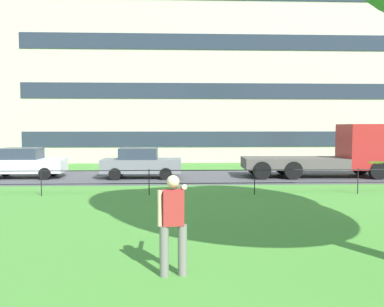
{
  "coord_description": "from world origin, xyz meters",
  "views": [
    {
      "loc": [
        -0.99,
        -1.18,
        2.59
      ],
      "look_at": [
        -0.55,
        9.68,
        1.87
      ],
      "focal_mm": 37.03,
      "sensor_mm": 36.0,
      "label": 1
    }
  ],
  "objects_px": {
    "person_thrower": "(173,222)",
    "apartment_building_background": "(213,55)",
    "car_white_center": "(24,163)",
    "flatbed_truck_far_left": "(335,154)",
    "car_grey_left": "(141,163)",
    "frisbee": "(376,162)"
  },
  "relations": [
    {
      "from": "person_thrower",
      "to": "apartment_building_background",
      "type": "xyz_separation_m",
      "value": [
        3.24,
        27.85,
        7.92
      ]
    },
    {
      "from": "car_white_center",
      "to": "flatbed_truck_far_left",
      "type": "relative_size",
      "value": 0.55
    },
    {
      "from": "person_thrower",
      "to": "car_grey_left",
      "type": "height_order",
      "value": "person_thrower"
    },
    {
      "from": "frisbee",
      "to": "apartment_building_background",
      "type": "bearing_deg",
      "value": 91.28
    },
    {
      "from": "car_white_center",
      "to": "car_grey_left",
      "type": "xyz_separation_m",
      "value": [
        5.99,
        -0.26,
        0.0
      ]
    },
    {
      "from": "car_white_center",
      "to": "person_thrower",
      "type": "bearing_deg",
      "value": -60.53
    },
    {
      "from": "person_thrower",
      "to": "car_white_center",
      "type": "xyz_separation_m",
      "value": [
        -7.72,
        13.66,
        -0.18
      ]
    },
    {
      "from": "car_white_center",
      "to": "apartment_building_background",
      "type": "distance_m",
      "value": 19.67
    },
    {
      "from": "apartment_building_background",
      "to": "flatbed_truck_far_left",
      "type": "bearing_deg",
      "value": -70.5
    },
    {
      "from": "flatbed_truck_far_left",
      "to": "frisbee",
      "type": "bearing_deg",
      "value": -109.16
    },
    {
      "from": "frisbee",
      "to": "apartment_building_background",
      "type": "xyz_separation_m",
      "value": [
        -0.61,
        27.28,
        6.95
      ]
    },
    {
      "from": "flatbed_truck_far_left",
      "to": "person_thrower",
      "type": "bearing_deg",
      "value": -121.73
    },
    {
      "from": "car_grey_left",
      "to": "flatbed_truck_far_left",
      "type": "xyz_separation_m",
      "value": [
        10.07,
        0.07,
        0.44
      ]
    },
    {
      "from": "car_grey_left",
      "to": "frisbee",
      "type": "bearing_deg",
      "value": -66.48
    },
    {
      "from": "person_thrower",
      "to": "car_grey_left",
      "type": "relative_size",
      "value": 0.44
    },
    {
      "from": "frisbee",
      "to": "flatbed_truck_far_left",
      "type": "xyz_separation_m",
      "value": [
        4.48,
        12.9,
        -0.7
      ]
    },
    {
      "from": "person_thrower",
      "to": "apartment_building_background",
      "type": "relative_size",
      "value": 0.05
    },
    {
      "from": "flatbed_truck_far_left",
      "to": "car_grey_left",
      "type": "bearing_deg",
      "value": -179.61
    },
    {
      "from": "car_grey_left",
      "to": "apartment_building_background",
      "type": "distance_m",
      "value": 17.29
    },
    {
      "from": "person_thrower",
      "to": "apartment_building_background",
      "type": "distance_m",
      "value": 29.14
    },
    {
      "from": "person_thrower",
      "to": "car_white_center",
      "type": "bearing_deg",
      "value": 119.47
    },
    {
      "from": "flatbed_truck_far_left",
      "to": "apartment_building_background",
      "type": "bearing_deg",
      "value": 109.5
    }
  ]
}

